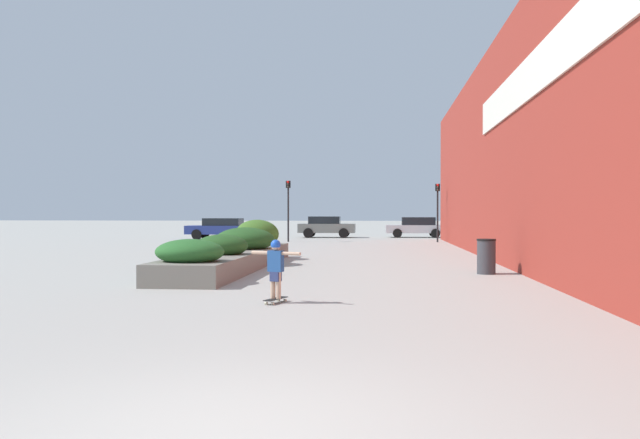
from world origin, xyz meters
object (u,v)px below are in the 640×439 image
object	(u,v)px
car_center_right	(416,227)
trash_bin	(486,256)
traffic_light_right	(438,203)
car_center_left	(221,228)
car_leftmost	(326,226)
traffic_light_left	(288,201)
skateboarder	(276,263)
skateboard	(276,300)

from	to	relation	value
car_center_right	trash_bin	bearing A→B (deg)	-179.04
trash_bin	traffic_light_right	xyz separation A→B (m)	(0.41, 20.64, 1.95)
car_center_left	traffic_light_right	size ratio (longest dim) A/B	1.27
car_leftmost	trash_bin	bearing A→B (deg)	14.65
car_leftmost	car_center_left	world-z (taller)	car_leftmost
trash_bin	traffic_light_right	world-z (taller)	traffic_light_right
car_center_right	traffic_light_left	world-z (taller)	traffic_light_left
trash_bin	car_center_right	world-z (taller)	car_center_right
car_center_left	traffic_light_right	xyz separation A→B (m)	(14.59, -3.16, 1.68)
trash_bin	skateboarder	bearing A→B (deg)	-128.41
skateboarder	trash_bin	distance (m)	8.30
trash_bin	car_leftmost	distance (m)	28.29
skateboarder	trash_bin	size ratio (longest dim) A/B	1.13
skateboard	trash_bin	xyz separation A→B (m)	(5.15, 6.50, 0.45)
car_center_left	car_leftmost	bearing A→B (deg)	-63.06
skateboarder	traffic_light_left	world-z (taller)	traffic_light_left
skateboard	traffic_light_left	size ratio (longest dim) A/B	0.19
car_leftmost	car_center_right	size ratio (longest dim) A/B	0.94
car_leftmost	traffic_light_left	distance (m)	7.55
car_center_left	skateboard	bearing A→B (deg)	-163.41
car_center_right	traffic_light_left	size ratio (longest dim) A/B	1.15
skateboard	car_center_left	size ratio (longest dim) A/B	0.16
traffic_light_left	skateboard	bearing A→B (deg)	-81.94
car_leftmost	car_center_left	bearing A→B (deg)	-63.06
skateboard	car_leftmost	distance (m)	33.94
skateboard	trash_bin	bearing A→B (deg)	71.33
car_leftmost	traffic_light_right	xyz separation A→B (m)	(7.56, -6.73, 1.63)
skateboarder	traffic_light_left	xyz separation A→B (m)	(-3.79, 26.75, 1.79)
skateboard	traffic_light_right	distance (m)	27.81
skateboard	traffic_light_right	world-z (taller)	traffic_light_right
trash_bin	traffic_light_right	bearing A→B (deg)	88.87
skateboarder	car_leftmost	bearing A→B (deg)	113.13
car_center_left	traffic_light_right	bearing A→B (deg)	-102.21
trash_bin	car_center_right	xyz separation A→B (m)	(-0.47, 28.24, 0.28)
skateboard	traffic_light_right	size ratio (longest dim) A/B	0.20
car_leftmost	traffic_light_right	world-z (taller)	traffic_light_right
trash_bin	car_center_left	bearing A→B (deg)	120.79
skateboard	car_center_left	bearing A→B (deg)	126.34
skateboarder	car_leftmost	distance (m)	33.93
skateboard	car_center_right	xyz separation A→B (m)	(4.68, 34.74, 0.72)
trash_bin	car_leftmost	size ratio (longest dim) A/B	0.25
car_leftmost	car_center_right	distance (m)	6.74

